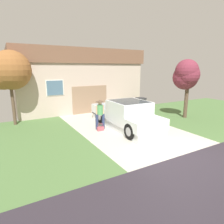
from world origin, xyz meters
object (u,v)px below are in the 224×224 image
object	(u,v)px
house_with_garage	(75,79)
neighbor_tree	(8,71)
pickup_truck	(128,116)
person_with_hat	(100,113)
handbag	(100,128)
wheeled_trash_bin	(141,104)
front_yard_tree	(187,75)

from	to	relation	value
house_with_garage	neighbor_tree	bearing A→B (deg)	-146.22
pickup_truck	person_with_hat	bearing A→B (deg)	-24.10
handbag	neighbor_tree	xyz separation A→B (m)	(-4.10, 3.81, 3.09)
person_with_hat	wheeled_trash_bin	distance (m)	5.81
pickup_truck	front_yard_tree	bearing A→B (deg)	-177.65
person_with_hat	neighbor_tree	xyz separation A→B (m)	(-4.22, 3.53, 2.27)
pickup_truck	house_with_garage	bearing A→B (deg)	-85.62
handbag	house_with_garage	size ratio (longest dim) A/B	0.04
house_with_garage	pickup_truck	bearing A→B (deg)	-86.99
pickup_truck	house_with_garage	distance (m)	7.92
pickup_truck	neighbor_tree	bearing A→B (deg)	-35.32
person_with_hat	wheeled_trash_bin	xyz separation A→B (m)	(5.08, 2.78, -0.37)
house_with_garage	wheeled_trash_bin	size ratio (longest dim) A/B	9.74
front_yard_tree	pickup_truck	bearing A→B (deg)	-179.02
front_yard_tree	house_with_garage	bearing A→B (deg)	124.07
neighbor_tree	pickup_truck	bearing A→B (deg)	-36.70
neighbor_tree	front_yard_tree	bearing A→B (deg)	-21.64
person_with_hat	house_with_garage	size ratio (longest dim) A/B	0.17
handbag	house_with_garage	bearing A→B (deg)	81.11
pickup_truck	person_with_hat	distance (m)	1.60
wheeled_trash_bin	front_yard_tree	bearing A→B (deg)	-72.00
front_yard_tree	handbag	bearing A→B (deg)	177.14
neighbor_tree	wheeled_trash_bin	size ratio (longest dim) A/B	4.20
handbag	wheeled_trash_bin	size ratio (longest dim) A/B	0.41
handbag	pickup_truck	bearing A→B (deg)	-14.35
front_yard_tree	wheeled_trash_bin	size ratio (longest dim) A/B	3.77
front_yard_tree	neighbor_tree	size ratio (longest dim) A/B	0.90
person_with_hat	front_yard_tree	world-z (taller)	front_yard_tree
wheeled_trash_bin	pickup_truck	bearing A→B (deg)	-136.60
house_with_garage	front_yard_tree	world-z (taller)	house_with_garage
pickup_truck	wheeled_trash_bin	xyz separation A→B (m)	(3.66, 3.46, -0.15)
pickup_truck	neighbor_tree	world-z (taller)	neighbor_tree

